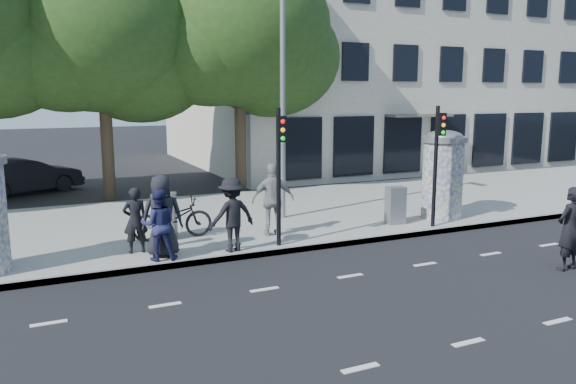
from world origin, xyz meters
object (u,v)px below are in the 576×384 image
traffic_pole_near (279,163)px  cabinet_left (164,216)px  ped_c (159,225)px  traffic_pole_far (437,154)px  ped_b (135,220)px  ped_d (232,215)px  ped_e (273,200)px  street_lamp (284,61)px  car_mid (25,176)px  ped_a (162,216)px  bicycle (172,218)px  man_road (570,229)px  cabinet_right (395,205)px  ad_column_right (443,172)px

traffic_pole_near → cabinet_left: size_ratio=2.81×
traffic_pole_near → ped_c: 3.22m
traffic_pole_far → ped_b: traffic_pole_far is taller
ped_d → ped_e: size_ratio=0.92×
street_lamp → ped_d: bearing=-133.2°
ped_e → car_mid: ped_e is taller
traffic_pole_far → ped_e: (-4.53, 1.02, -1.11)m
ped_b → ped_d: bearing=161.3°
ped_a → ped_e: size_ratio=1.00×
traffic_pole_near → ped_d: size_ratio=1.91×
bicycle → car_mid: size_ratio=0.49×
man_road → car_mid: bearing=-62.0°
bicycle → car_mid: 10.48m
traffic_pole_far → cabinet_right: (-0.78, 0.78, -1.54)m
ped_e → ad_column_right: bearing=-169.8°
bicycle → ped_a: bearing=161.0°
ad_column_right → traffic_pole_near: size_ratio=0.78×
street_lamp → ped_e: street_lamp is taller
cabinet_left → ad_column_right: bearing=17.6°
ped_a → ad_column_right: bearing=-164.0°
cabinet_left → car_mid: (-3.27, 9.79, -0.06)m
ped_e → car_mid: bearing=-49.4°
ad_column_right → cabinet_left: ad_column_right is taller
street_lamp → cabinet_left: (-3.83, -0.96, -4.04)m
ped_e → cabinet_right: (3.75, -0.24, -0.43)m
traffic_pole_far → bicycle: 7.44m
traffic_pole_far → ped_a: size_ratio=1.77×
street_lamp → ped_c: 6.43m
traffic_pole_far → man_road: traffic_pole_far is taller
ad_column_right → bicycle: (-8.06, 0.88, -0.84)m
traffic_pole_far → ped_d: size_ratio=1.91×
man_road → bicycle: (-7.48, 5.80, -0.25)m
ped_c → cabinet_right: (6.98, 0.73, -0.28)m
ad_column_right → ped_a: ad_column_right is taller
ped_d → street_lamp: bearing=-141.3°
bicycle → traffic_pole_near: bearing=-126.5°
cabinet_left → man_road: bearing=-13.2°
traffic_pole_far → ped_d: 6.13m
ped_d → man_road: ped_d is taller
man_road → cabinet_left: size_ratio=1.56×
street_lamp → man_road: (3.83, -6.86, -3.85)m
ad_column_right → man_road: size_ratio=1.41×
traffic_pole_far → ped_e: 4.78m
cabinet_left → traffic_pole_far: bearing=9.8°
ped_d → cabinet_right: (5.23, 0.73, -0.35)m
car_mid → man_road: bearing=-169.6°
traffic_pole_near → car_mid: size_ratio=0.81×
ped_d → cabinet_right: bearing=179.9°
man_road → cabinet_right: size_ratio=1.74×
ped_d → cabinet_left: (-1.22, 1.83, -0.28)m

